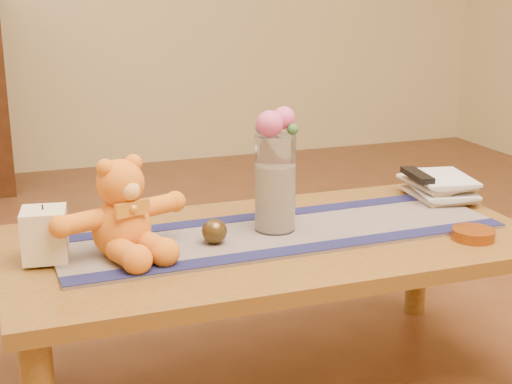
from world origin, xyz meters
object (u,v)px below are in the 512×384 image
object	(u,v)px
teddy_bear	(121,208)
tv_remote	(417,175)
glass_vase	(275,183)
pillar_candle	(45,234)
amber_dish	(473,234)
bronze_ball	(214,231)
book_bottom	(414,197)

from	to	relation	value
teddy_bear	tv_remote	bearing A→B (deg)	-10.42
glass_vase	tv_remote	size ratio (longest dim) A/B	1.62
pillar_candle	amber_dish	distance (m)	1.10
teddy_bear	tv_remote	size ratio (longest dim) A/B	2.14
bronze_ball	tv_remote	distance (m)	0.72
pillar_candle	book_bottom	distance (m)	1.13
teddy_bear	glass_vase	bearing A→B (deg)	-15.02
pillar_candle	book_bottom	xyz separation A→B (m)	(1.12, 0.15, -0.06)
pillar_candle	amber_dish	bearing A→B (deg)	-11.29
amber_dish	teddy_bear	bearing A→B (deg)	167.69
teddy_bear	pillar_candle	distance (m)	0.19
bronze_ball	amber_dish	distance (m)	0.68
book_bottom	tv_remote	xyz separation A→B (m)	(-0.00, -0.01, 0.07)
glass_vase	amber_dish	xyz separation A→B (m)	(0.47, -0.23, -0.12)
glass_vase	tv_remote	xyz separation A→B (m)	(0.51, 0.12, -0.05)
amber_dish	bronze_ball	bearing A→B (deg)	164.65
teddy_bear	pillar_candle	world-z (taller)	teddy_bear
teddy_bear	pillar_candle	xyz separation A→B (m)	(-0.18, 0.02, -0.05)
pillar_candle	book_bottom	bearing A→B (deg)	7.40
pillar_candle	tv_remote	bearing A→B (deg)	6.91
pillar_candle	glass_vase	size ratio (longest dim) A/B	0.48
pillar_candle	book_bottom	world-z (taller)	pillar_candle
pillar_candle	amber_dish	size ratio (longest dim) A/B	1.10
tv_remote	amber_dish	world-z (taller)	tv_remote
bronze_ball	tv_remote	bearing A→B (deg)	13.58
pillar_candle	bronze_ball	distance (m)	0.42
book_bottom	tv_remote	distance (m)	0.08
pillar_candle	glass_vase	xyz separation A→B (m)	(0.60, 0.02, 0.07)
pillar_candle	book_bottom	size ratio (longest dim) A/B	0.56
book_bottom	tv_remote	size ratio (longest dim) A/B	1.39
glass_vase	amber_dish	distance (m)	0.54
pillar_candle	glass_vase	distance (m)	0.61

